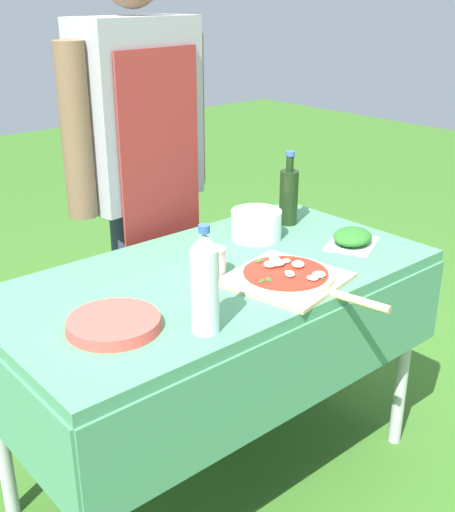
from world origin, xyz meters
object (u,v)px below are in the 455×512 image
oil_bottle (289,196)px  water_bottle (205,282)px  pizza_on_peel (288,277)px  plate_stack (114,324)px  sauce_jar (214,263)px  prep_table (217,300)px  mixing_tub (256,225)px  person_cook (141,159)px  herb_container (352,238)px

oil_bottle → water_bottle: size_ratio=0.96×
pizza_on_peel → plate_stack: pizza_on_peel is taller
water_bottle → sauce_jar: water_bottle is taller
prep_table → oil_bottle: size_ratio=5.09×
oil_bottle → plate_stack: 0.94m
water_bottle → prep_table: bearing=45.8°
water_bottle → mixing_tub: 0.67m
plate_stack → sauce_jar: (0.40, 0.09, 0.02)m
prep_table → oil_bottle: (0.48, 0.17, 0.20)m
water_bottle → plate_stack: size_ratio=1.17×
pizza_on_peel → oil_bottle: (0.36, 0.36, 0.09)m
water_bottle → sauce_jar: 0.36m
water_bottle → mixing_tub: size_ratio=1.62×
mixing_tub → sauce_jar: mixing_tub is taller
water_bottle → plate_stack: (-0.17, 0.16, -0.12)m
person_cook → sauce_jar: bearing=68.8°
oil_bottle → sauce_jar: (-0.50, -0.17, -0.07)m
oil_bottle → plate_stack: bearing=-163.3°
pizza_on_peel → sauce_jar: size_ratio=6.07×
water_bottle → sauce_jar: bearing=46.8°
mixing_tub → prep_table: bearing=-155.4°
herb_container → pizza_on_peel: bearing=-169.9°
person_cook → water_bottle: (-0.36, -0.81, -0.10)m
person_cook → sauce_jar: (-0.12, -0.55, -0.19)m
prep_table → mixing_tub: 0.35m
prep_table → sauce_jar: sauce_jar is taller
person_cook → herb_container: 0.80m
herb_container → sauce_jar: (-0.51, 0.11, 0.01)m
prep_table → water_bottle: (-0.25, -0.26, 0.23)m
oil_bottle → person_cook: bearing=134.4°
herb_container → mixing_tub: mixing_tub is taller
pizza_on_peel → plate_stack: 0.54m
water_bottle → herb_container: 0.76m
person_cook → herb_container: size_ratio=7.26×
sauce_jar → plate_stack: bearing=-166.8°
water_bottle → sauce_jar: size_ratio=3.38×
water_bottle → plate_stack: bearing=136.8°
prep_table → herb_container: 0.52m
oil_bottle → sauce_jar: size_ratio=3.23×
sauce_jar → prep_table: bearing=27.4°
person_cook → oil_bottle: person_cook is taller
pizza_on_peel → oil_bottle: oil_bottle is taller
oil_bottle → sauce_jar: bearing=-160.6°
person_cook → pizza_on_peel: bearing=82.0°
pizza_on_peel → water_bottle: (-0.37, -0.07, 0.12)m
prep_table → plate_stack: (-0.42, -0.10, 0.11)m
herb_container → plate_stack: 0.91m
oil_bottle → plate_stack: size_ratio=1.12×
person_cook → water_bottle: size_ratio=6.03×
oil_bottle → sauce_jar: oil_bottle is taller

